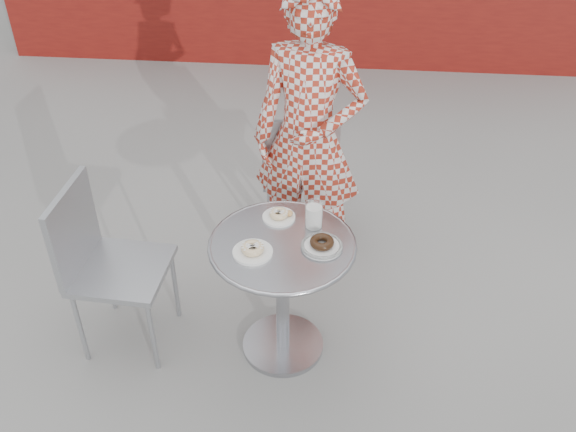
# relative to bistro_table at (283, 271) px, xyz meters

# --- Properties ---
(ground) EXTENTS (60.00, 60.00, 0.00)m
(ground) POSITION_rel_bistro_table_xyz_m (0.01, -0.02, -0.52)
(ground) COLOR #999692
(ground) RESTS_ON ground
(bistro_table) EXTENTS (0.69, 0.69, 0.69)m
(bistro_table) POSITION_rel_bistro_table_xyz_m (0.00, 0.00, 0.00)
(bistro_table) COLOR #B7B7BC
(bistro_table) RESTS_ON ground
(chair_far) EXTENTS (0.46, 0.47, 0.90)m
(chair_far) POSITION_rel_bistro_table_xyz_m (0.01, 0.98, -0.25)
(chair_far) COLOR #A6A8AD
(chair_far) RESTS_ON ground
(chair_left) EXTENTS (0.46, 0.46, 0.91)m
(chair_left) POSITION_rel_bistro_table_xyz_m (-0.80, 0.00, -0.24)
(chair_left) COLOR #A6A8AD
(chair_left) RESTS_ON ground
(seated_person) EXTENTS (0.67, 0.51, 1.67)m
(seated_person) POSITION_rel_bistro_table_xyz_m (0.07, 0.71, 0.31)
(seated_person) COLOR #A32919
(seated_person) RESTS_ON ground
(plate_far) EXTENTS (0.16, 0.16, 0.04)m
(plate_far) POSITION_rel_bistro_table_xyz_m (-0.03, 0.19, 0.19)
(plate_far) COLOR white
(plate_far) RESTS_ON bistro_table
(plate_near) EXTENTS (0.18, 0.18, 0.05)m
(plate_near) POSITION_rel_bistro_table_xyz_m (-0.13, -0.08, 0.19)
(plate_near) COLOR white
(plate_near) RESTS_ON bistro_table
(plate_checker) EXTENTS (0.19, 0.19, 0.05)m
(plate_checker) POSITION_rel_bistro_table_xyz_m (0.18, -0.01, 0.18)
(plate_checker) COLOR white
(plate_checker) RESTS_ON bistro_table
(milk_cup) EXTENTS (0.08, 0.08, 0.13)m
(milk_cup) POSITION_rel_bistro_table_xyz_m (0.13, 0.14, 0.23)
(milk_cup) COLOR white
(milk_cup) RESTS_ON bistro_table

